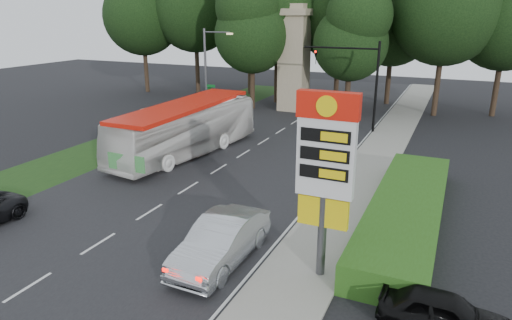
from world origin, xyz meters
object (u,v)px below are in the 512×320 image
at_px(transit_bus, 186,130).
at_px(sedan_silver, 221,241).
at_px(traffic_signal_mast, 360,74).
at_px(streetlight_signs, 208,71).
at_px(gas_station_pylon, 326,162).
at_px(monument, 294,58).
at_px(parked_car_black, 445,314).

distance_m(transit_bus, sedan_silver, 14.52).
height_order(traffic_signal_mast, sedan_silver, traffic_signal_mast).
relative_size(streetlight_signs, sedan_silver, 1.48).
relative_size(gas_station_pylon, monument, 0.68).
bearing_deg(transit_bus, monument, 92.88).
relative_size(transit_bus, sedan_silver, 2.33).
distance_m(traffic_signal_mast, streetlight_signs, 12.83).
bearing_deg(transit_bus, sedan_silver, -44.27).
xyz_separation_m(traffic_signal_mast, streetlight_signs, (-12.67, -1.99, -0.23)).
bearing_deg(gas_station_pylon, transit_bus, 139.47).
bearing_deg(traffic_signal_mast, streetlight_signs, -171.08).
height_order(monument, transit_bus, monument).
height_order(monument, sedan_silver, monument).
xyz_separation_m(traffic_signal_mast, transit_bus, (-9.18, -11.14, -2.92)).
height_order(streetlight_signs, transit_bus, streetlight_signs).
bearing_deg(sedan_silver, transit_bus, 128.40).
relative_size(sedan_silver, parked_car_black, 1.38).
bearing_deg(streetlight_signs, transit_bus, -69.15).
height_order(traffic_signal_mast, monument, monument).
relative_size(streetlight_signs, parked_car_black, 2.05).
xyz_separation_m(gas_station_pylon, streetlight_signs, (-16.19, 20.01, -0.01)).
bearing_deg(streetlight_signs, traffic_signal_mast, 8.92).
height_order(traffic_signal_mast, parked_car_black, traffic_signal_mast).
bearing_deg(parked_car_black, gas_station_pylon, 72.48).
bearing_deg(transit_bus, parked_car_black, -28.13).
bearing_deg(traffic_signal_mast, transit_bus, -129.48).
bearing_deg(gas_station_pylon, traffic_signal_mast, 99.09).
bearing_deg(streetlight_signs, parked_car_black, -46.39).
bearing_deg(transit_bus, streetlight_signs, 118.73).
relative_size(streetlight_signs, monument, 0.80).
relative_size(gas_station_pylon, transit_bus, 0.54).
bearing_deg(sedan_silver, gas_station_pylon, 9.30).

